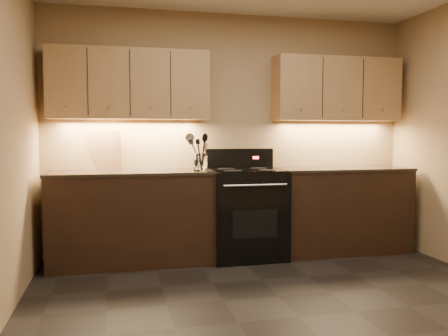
{
  "coord_description": "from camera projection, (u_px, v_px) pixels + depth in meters",
  "views": [
    {
      "loc": [
        -1.26,
        -3.07,
        1.29
      ],
      "look_at": [
        -0.21,
        1.45,
        0.97
      ],
      "focal_mm": 38.0,
      "sensor_mm": 36.0,
      "label": 1
    }
  ],
  "objects": [
    {
      "name": "utensil_crock",
      "position": [
        201.0,
        163.0,
        4.74
      ],
      "size": [
        0.15,
        0.15,
        0.17
      ],
      "color": "white",
      "rests_on": "counter_left"
    },
    {
      "name": "black_spoon",
      "position": [
        201.0,
        152.0,
        4.74
      ],
      "size": [
        0.1,
        0.12,
        0.36
      ],
      "primitive_type": null,
      "rotation": [
        0.16,
        0.09,
        0.06
      ],
      "color": "black",
      "rests_on": "utensil_crock"
    },
    {
      "name": "black_turner",
      "position": [
        201.0,
        154.0,
        4.71
      ],
      "size": [
        0.14,
        0.1,
        0.33
      ],
      "primitive_type": null,
      "rotation": [
        -0.04,
        -0.13,
        0.32
      ],
      "color": "black",
      "rests_on": "utensil_crock"
    },
    {
      "name": "stove",
      "position": [
        246.0,
        212.0,
        4.98
      ],
      "size": [
        0.76,
        0.68,
        1.14
      ],
      "color": "black",
      "rests_on": "ground"
    },
    {
      "name": "upper_cab_right",
      "position": [
        337.0,
        89.0,
        5.3
      ],
      "size": [
        1.44,
        0.3,
        0.7
      ],
      "primitive_type": "cube",
      "color": "tan",
      "rests_on": "wall_back"
    },
    {
      "name": "outlet_plate",
      "position": [
        110.0,
        151.0,
        4.93
      ],
      "size": [
        0.08,
        0.01,
        0.12
      ],
      "primitive_type": "cube",
      "color": "#B2B5BA",
      "rests_on": "wall_back"
    },
    {
      "name": "wooden_spoon",
      "position": [
        198.0,
        155.0,
        4.72
      ],
      "size": [
        0.16,
        0.14,
        0.29
      ],
      "primitive_type": null,
      "rotation": [
        -0.2,
        0.4,
        0.17
      ],
      "color": "tan",
      "rests_on": "utensil_crock"
    },
    {
      "name": "upper_cab_left",
      "position": [
        129.0,
        84.0,
        4.79
      ],
      "size": [
        1.6,
        0.3,
        0.7
      ],
      "primitive_type": "cube",
      "color": "tan",
      "rests_on": "wall_back"
    },
    {
      "name": "steel_skimmer",
      "position": [
        203.0,
        151.0,
        4.73
      ],
      "size": [
        0.23,
        0.15,
        0.38
      ],
      "primitive_type": null,
      "rotation": [
        -0.09,
        -0.39,
        -0.1
      ],
      "color": "silver",
      "rests_on": "utensil_crock"
    },
    {
      "name": "wall_back",
      "position": [
        231.0,
        134.0,
        5.21
      ],
      "size": [
        4.0,
        0.04,
        2.6
      ],
      "primitive_type": "cube",
      "color": "tan",
      "rests_on": "ground"
    },
    {
      "name": "floor",
      "position": [
        299.0,
        317.0,
        3.36
      ],
      "size": [
        4.0,
        4.0,
        0.0
      ],
      "primitive_type": "plane",
      "color": "black",
      "rests_on": "ground"
    },
    {
      "name": "cutting_board",
      "position": [
        105.0,
        150.0,
        4.88
      ],
      "size": [
        0.34,
        0.15,
        0.42
      ],
      "primitive_type": "cube",
      "rotation": [
        0.13,
        0.0,
        -0.22
      ],
      "color": "tan",
      "rests_on": "counter_left"
    },
    {
      "name": "counter_right",
      "position": [
        341.0,
        209.0,
        5.25
      ],
      "size": [
        1.46,
        0.62,
        0.93
      ],
      "color": "black",
      "rests_on": "ground"
    },
    {
      "name": "steel_spatula",
      "position": [
        203.0,
        152.0,
        4.74
      ],
      "size": [
        0.23,
        0.14,
        0.36
      ],
      "primitive_type": null,
      "rotation": [
        0.2,
        -0.4,
        -0.19
      ],
      "color": "silver",
      "rests_on": "utensil_crock"
    },
    {
      "name": "counter_left",
      "position": [
        132.0,
        218.0,
        4.73
      ],
      "size": [
        1.62,
        0.62,
        0.93
      ],
      "color": "black",
      "rests_on": "ground"
    }
  ]
}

